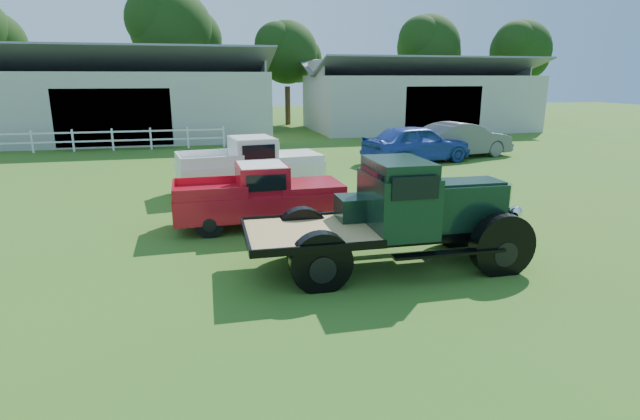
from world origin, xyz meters
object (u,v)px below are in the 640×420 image
object	(u,v)px
white_pickup	(250,165)
vintage_flatbed	(392,214)
red_pickup	(259,195)
misc_car_blue	(417,143)
misc_car_grey	(462,140)

from	to	relation	value
white_pickup	vintage_flatbed	bearing A→B (deg)	-82.77
red_pickup	white_pickup	xyz separation A→B (m)	(0.19, 4.21, 0.09)
vintage_flatbed	misc_car_blue	size ratio (longest dim) A/B	1.10
vintage_flatbed	misc_car_blue	distance (m)	13.75
white_pickup	misc_car_grey	xyz separation A→B (m)	(11.16, 5.49, -0.08)
white_pickup	misc_car_grey	size ratio (longest dim) A/B	0.98
misc_car_grey	vintage_flatbed	bearing A→B (deg)	134.96
misc_car_blue	misc_car_grey	world-z (taller)	misc_car_blue
misc_car_grey	misc_car_blue	bearing A→B (deg)	98.39
misc_car_blue	red_pickup	bearing A→B (deg)	123.93
red_pickup	misc_car_blue	size ratio (longest dim) A/B	0.89
red_pickup	white_pickup	distance (m)	4.21
red_pickup	vintage_flatbed	bearing A→B (deg)	-58.80
red_pickup	misc_car_grey	xyz separation A→B (m)	(11.35, 9.69, 0.01)
red_pickup	misc_car_grey	size ratio (longest dim) A/B	0.89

